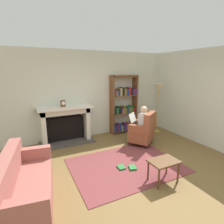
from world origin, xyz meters
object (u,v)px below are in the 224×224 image
fireplace (66,123)px  side_table (164,164)px  bookshelf (124,106)px  armchair_reading (144,131)px  seated_reader (140,124)px  floor_lamp (158,91)px  mantel_clock (63,104)px  sofa_floral (24,187)px

fireplace → side_table: fireplace is taller
bookshelf → armchair_reading: bookshelf is taller
seated_reader → side_table: seated_reader is taller
bookshelf → floor_lamp: 1.26m
armchair_reading → side_table: (-0.71, -1.62, -0.06)m
mantel_clock → sofa_floral: bearing=-116.6°
mantel_clock → sofa_floral: 2.64m
mantel_clock → side_table: bearing=-64.6°
armchair_reading → seated_reader: (-0.07, 0.10, 0.20)m
sofa_floral → bookshelf: bearing=-45.2°
mantel_clock → armchair_reading: mantel_clock is taller
side_table → armchair_reading: bearing=66.3°
armchair_reading → sofa_floral: (-3.11, -1.12, -0.10)m
seated_reader → sofa_floral: bearing=-13.3°
floor_lamp → side_table: bearing=-127.4°
fireplace → side_table: size_ratio=2.81×
seated_reader → sofa_floral: size_ratio=0.64×
armchair_reading → side_table: bearing=31.2°
armchair_reading → side_table: 1.77m
side_table → floor_lamp: 3.13m
fireplace → mantel_clock: (-0.06, -0.10, 0.61)m
fireplace → side_table: 3.09m
seated_reader → sofa_floral: 3.29m
bookshelf → floor_lamp: (1.04, -0.51, 0.49)m
sofa_floral → floor_lamp: bearing=-58.2°
fireplace → sofa_floral: 2.62m
seated_reader → side_table: size_ratio=2.04×
armchair_reading → seated_reader: size_ratio=0.85×
side_table → floor_lamp: floor_lamp is taller
mantel_clock → side_table: (1.29, -2.72, -0.83)m
bookshelf → seated_reader: bearing=-95.8°
seated_reader → bookshelf: bearing=-130.8°
mantel_clock → armchair_reading: (2.00, -1.11, -0.77)m
bookshelf → armchair_reading: 1.34m
fireplace → side_table: bearing=-66.5°
armchair_reading → sofa_floral: 3.31m
mantel_clock → side_table: size_ratio=0.32×
mantel_clock → side_table: 3.12m
fireplace → mantel_clock: mantel_clock is taller
fireplace → bookshelf: size_ratio=0.81×
mantel_clock → armchair_reading: 2.41m
fireplace → floor_lamp: (3.02, -0.48, 0.84)m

